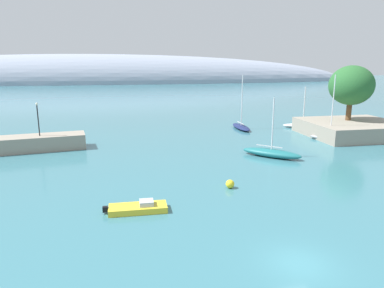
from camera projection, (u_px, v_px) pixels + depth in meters
name	position (u px, v px, depth m)	size (l,w,h in m)	color
water	(299.00, 264.00, 22.16)	(600.00, 600.00, 0.00)	#38727F
shore_outcrop	(353.00, 129.00, 60.69)	(15.69, 13.89, 2.48)	gray
tree_clump_shore	(351.00, 85.00, 60.51)	(7.46, 7.46, 9.39)	brown
breakwater_rocks	(5.00, 145.00, 49.27)	(21.35, 3.98, 2.15)	gray
distant_ridge	(90.00, 83.00, 221.15)	(348.16, 50.25, 35.06)	#8E99AD
sailboat_grey_near_shore	(330.00, 137.00, 57.09)	(5.84, 5.96, 10.47)	gray
sailboat_navy_mid_mooring	(241.00, 126.00, 67.15)	(2.17, 7.92, 10.12)	navy
sailboat_teal_outer_mooring	(271.00, 153.00, 47.14)	(7.32, 7.09, 7.92)	#1E6B70
sailboat_white_end_of_line	(303.00, 125.00, 68.62)	(7.89, 4.72, 7.88)	white
motorboat_yellow_foreground	(138.00, 208.00, 29.91)	(5.36, 1.94, 0.93)	yellow
mooring_buoy_yellow	(230.00, 184.00, 35.44)	(0.87, 0.87, 0.87)	yellow
harbor_lamp_post	(38.00, 116.00, 49.67)	(0.36, 0.36, 4.71)	black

